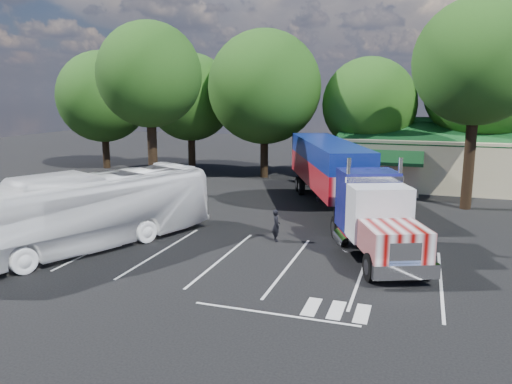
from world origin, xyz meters
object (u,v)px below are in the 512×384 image
(tour_bus, at_px, (83,211))
(semi_truck, at_px, (337,174))
(bicycle, at_px, (320,193))
(silver_sedan, at_px, (378,184))
(woman, at_px, (276,225))

(tour_bus, bearing_deg, semi_truck, 69.71)
(bicycle, distance_m, tour_bus, 17.27)
(silver_sedan, bearing_deg, tour_bus, 164.63)
(semi_truck, xyz_separation_m, bicycle, (-1.83, 4.11, -2.10))
(woman, distance_m, bicycle, 10.60)
(woman, xyz_separation_m, tour_bus, (-8.60, -4.21, 1.05))
(semi_truck, height_order, tour_bus, semi_truck)
(tour_bus, height_order, silver_sedan, tour_bus)
(semi_truck, relative_size, silver_sedan, 5.71)
(bicycle, bearing_deg, semi_truck, -64.72)
(semi_truck, relative_size, tour_bus, 1.58)
(bicycle, relative_size, silver_sedan, 0.52)
(semi_truck, distance_m, tour_bus, 15.09)
(semi_truck, distance_m, silver_sedan, 9.21)
(bicycle, xyz_separation_m, silver_sedan, (3.60, 4.70, 0.11))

